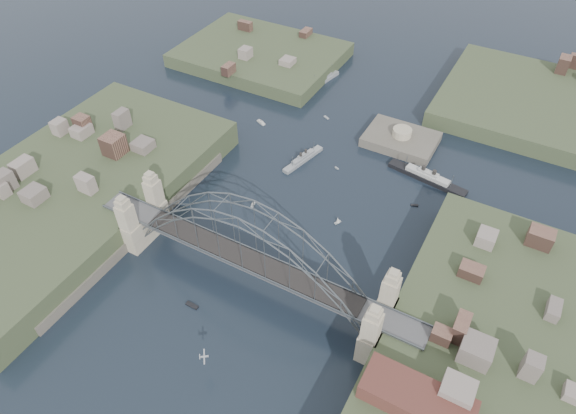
# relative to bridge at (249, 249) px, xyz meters

# --- Properties ---
(ground) EXTENTS (500.00, 500.00, 0.00)m
(ground) POSITION_rel_bridge_xyz_m (0.00, 0.00, -12.32)
(ground) COLOR black
(ground) RESTS_ON ground
(bridge) EXTENTS (84.00, 13.80, 24.60)m
(bridge) POSITION_rel_bridge_xyz_m (0.00, 0.00, 0.00)
(bridge) COLOR #4F4F52
(bridge) RESTS_ON ground
(shore_west) EXTENTS (50.50, 90.00, 12.00)m
(shore_west) POSITION_rel_bridge_xyz_m (-57.32, 0.00, -10.35)
(shore_west) COLOR #374328
(shore_west) RESTS_ON ground
(shore_east) EXTENTS (50.50, 90.00, 12.00)m
(shore_east) POSITION_rel_bridge_xyz_m (57.32, 0.00, -10.35)
(shore_east) COLOR #374328
(shore_east) RESTS_ON ground
(headland_nw) EXTENTS (60.00, 45.00, 9.00)m
(headland_nw) POSITION_rel_bridge_xyz_m (-55.00, 95.00, -11.82)
(headland_nw) COLOR #374328
(headland_nw) RESTS_ON ground
(headland_ne) EXTENTS (70.00, 55.00, 9.50)m
(headland_ne) POSITION_rel_bridge_xyz_m (50.00, 110.00, -11.57)
(headland_ne) COLOR #374328
(headland_ne) RESTS_ON ground
(fort_island) EXTENTS (22.00, 16.00, 9.40)m
(fort_island) POSITION_rel_bridge_xyz_m (12.00, 70.00, -12.66)
(fort_island) COLOR #544E43
(fort_island) RESTS_ON ground
(wharf_shed) EXTENTS (20.00, 8.00, 4.00)m
(wharf_shed) POSITION_rel_bridge_xyz_m (44.00, -14.00, -2.32)
(wharf_shed) COLOR #592D26
(wharf_shed) RESTS_ON shore_east
(naval_cruiser_near) EXTENTS (5.87, 16.30, 4.87)m
(naval_cruiser_near) POSITION_rel_bridge_xyz_m (-10.86, 47.10, -11.57)
(naval_cruiser_near) COLOR #909598
(naval_cruiser_near) RESTS_ON ground
(naval_cruiser_far) EXTENTS (5.70, 17.35, 5.81)m
(naval_cruiser_far) POSITION_rel_bridge_xyz_m (-26.13, 91.76, -11.42)
(naval_cruiser_far) COLOR #909598
(naval_cruiser_far) RESTS_ON ground
(ocean_liner) EXTENTS (24.34, 6.99, 5.92)m
(ocean_liner) POSITION_rel_bridge_xyz_m (24.96, 56.77, -11.41)
(ocean_liner) COLOR black
(ocean_liner) RESTS_ON ground
(aeroplane) EXTENTS (2.29, 2.92, 0.50)m
(aeroplane) POSITION_rel_bridge_xyz_m (4.09, -24.11, -6.18)
(aeroplane) COLOR #B0B4B8
(small_boat_a) EXTENTS (1.21, 2.36, 1.43)m
(small_boat_a) POSITION_rel_bridge_xyz_m (-13.84, 22.94, -12.04)
(small_boat_a) COLOR #B7B8B3
(small_boat_a) RESTS_ON ground
(small_boat_b) EXTENTS (1.44, 2.05, 2.38)m
(small_boat_b) POSITION_rel_bridge_xyz_m (9.58, 28.15, -11.38)
(small_boat_b) COLOR #B7B8B3
(small_boat_b) RESTS_ON ground
(small_boat_c) EXTENTS (3.14, 1.08, 0.45)m
(small_boat_c) POSITION_rel_bridge_xyz_m (-8.44, -12.31, -12.17)
(small_boat_c) COLOR #B7B8B3
(small_boat_c) RESTS_ON ground
(small_boat_d) EXTENTS (2.16, 1.41, 0.45)m
(small_boat_d) POSITION_rel_bridge_xyz_m (25.40, 44.54, -12.17)
(small_boat_d) COLOR #B7B8B3
(small_boat_d) RESTS_ON ground
(small_boat_e) EXTENTS (3.74, 2.55, 1.43)m
(small_boat_e) POSITION_rel_bridge_xyz_m (-32.57, 58.15, -12.04)
(small_boat_e) COLOR #B7B8B3
(small_boat_e) RESTS_ON ground
(small_boat_f) EXTENTS (1.52, 0.96, 0.45)m
(small_boat_f) POSITION_rel_bridge_xyz_m (-0.28, 48.70, -12.17)
(small_boat_f) COLOR #B7B8B3
(small_boat_f) RESTS_ON ground
(small_boat_h) EXTENTS (2.27, 1.60, 0.45)m
(small_boat_h) POSITION_rel_bridge_xyz_m (-14.75, 71.39, -12.17)
(small_boat_h) COLOR #B7B8B3
(small_boat_h) RESTS_ON ground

